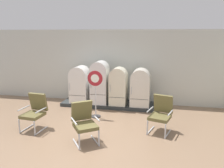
% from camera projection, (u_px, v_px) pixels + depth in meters
% --- Properties ---
extents(ground, '(12.00, 10.00, 0.05)m').
position_uv_depth(ground, '(86.00, 142.00, 5.92)').
color(ground, '#85684F').
extents(back_wall, '(11.76, 0.12, 2.90)m').
position_uv_depth(back_wall, '(113.00, 66.00, 9.09)').
color(back_wall, beige).
rests_on(back_wall, ground).
extents(display_plinth, '(3.71, 0.95, 0.13)m').
position_uv_depth(display_plinth, '(110.00, 104.00, 8.79)').
color(display_plinth, '#2D3233').
rests_on(display_plinth, ground).
extents(refrigerator_0, '(0.69, 0.73, 1.40)m').
position_uv_depth(refrigerator_0, '(80.00, 83.00, 8.76)').
color(refrigerator_0, white).
rests_on(refrigerator_0, display_plinth).
extents(refrigerator_1, '(0.62, 0.70, 1.61)m').
position_uv_depth(refrigerator_1, '(100.00, 81.00, 8.56)').
color(refrigerator_1, white).
rests_on(refrigerator_1, display_plinth).
extents(refrigerator_2, '(0.62, 0.64, 1.40)m').
position_uv_depth(refrigerator_2, '(118.00, 85.00, 8.42)').
color(refrigerator_2, beige).
rests_on(refrigerator_2, display_plinth).
extents(refrigerator_3, '(0.69, 0.71, 1.37)m').
position_uv_depth(refrigerator_3, '(140.00, 87.00, 8.30)').
color(refrigerator_3, silver).
rests_on(refrigerator_3, display_plinth).
extents(armchair_left, '(0.66, 0.75, 1.05)m').
position_uv_depth(armchair_left, '(35.00, 110.00, 6.57)').
color(armchair_left, silver).
rests_on(armchair_left, ground).
extents(armchair_right, '(0.74, 0.82, 1.05)m').
position_uv_depth(armchair_right, '(161.00, 113.00, 6.40)').
color(armchair_right, silver).
rests_on(armchair_right, ground).
extents(armchair_center, '(0.85, 0.88, 1.05)m').
position_uv_depth(armchair_center, '(84.00, 121.00, 5.80)').
color(armchair_center, silver).
rests_on(armchair_center, ground).
extents(sign_stand, '(0.50, 0.32, 1.58)m').
position_uv_depth(sign_stand, '(95.00, 94.00, 7.46)').
color(sign_stand, '#2D2D30').
rests_on(sign_stand, ground).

